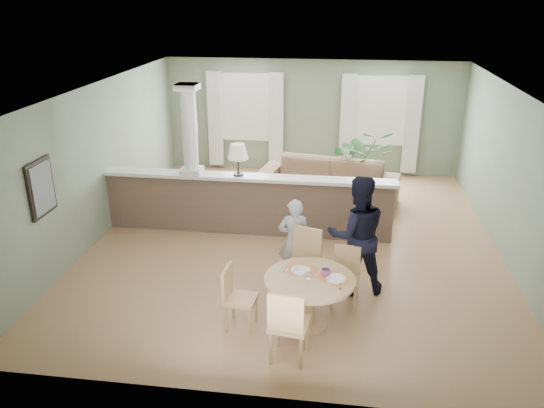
# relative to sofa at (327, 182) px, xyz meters

# --- Properties ---
(ground) EXTENTS (8.00, 8.00, 0.00)m
(ground) POSITION_rel_sofa_xyz_m (-0.48, -1.99, -0.42)
(ground) COLOR tan
(ground) RESTS_ON ground
(room_shell) EXTENTS (7.02, 8.02, 2.71)m
(room_shell) POSITION_rel_sofa_xyz_m (-0.51, -1.37, 1.39)
(room_shell) COLOR gray
(room_shell) RESTS_ON ground
(pony_wall) EXTENTS (5.32, 0.38, 2.70)m
(pony_wall) POSITION_rel_sofa_xyz_m (-1.47, -1.79, 0.28)
(pony_wall) COLOR brown
(pony_wall) RESTS_ON ground
(sofa) EXTENTS (3.06, 1.63, 0.85)m
(sofa) POSITION_rel_sofa_xyz_m (0.00, 0.00, 0.00)
(sofa) COLOR #855F48
(sofa) RESTS_ON ground
(houseplant) EXTENTS (1.52, 1.38, 1.48)m
(houseplant) POSITION_rel_sofa_xyz_m (0.70, 0.59, 0.32)
(houseplant) COLOR #296327
(houseplant) RESTS_ON ground
(dining_table) EXTENTS (1.18, 1.18, 0.81)m
(dining_table) POSITION_rel_sofa_xyz_m (-0.05, -4.57, 0.14)
(dining_table) COLOR tan
(dining_table) RESTS_ON ground
(chair_far_boy) EXTENTS (0.58, 0.58, 1.02)m
(chair_far_boy) POSITION_rel_sofa_xyz_m (-0.19, -3.80, 0.14)
(chair_far_boy) COLOR tan
(chair_far_boy) RESTS_ON ground
(chair_far_man) EXTENTS (0.42, 0.42, 0.86)m
(chair_far_man) POSITION_rel_sofa_xyz_m (0.41, -3.95, 0.05)
(chair_far_man) COLOR tan
(chair_far_man) RESTS_ON ground
(chair_near) EXTENTS (0.50, 0.50, 0.99)m
(chair_near) POSITION_rel_sofa_xyz_m (-0.26, -5.36, 0.12)
(chair_near) COLOR tan
(chair_near) RESTS_ON ground
(chair_side) EXTENTS (0.43, 0.43, 0.87)m
(chair_side) POSITION_rel_sofa_xyz_m (-1.01, -4.73, 0.06)
(chair_side) COLOR tan
(chair_side) RESTS_ON ground
(child_person) EXTENTS (0.52, 0.38, 1.33)m
(child_person) POSITION_rel_sofa_xyz_m (-0.38, -3.39, 0.24)
(child_person) COLOR #9E9EA3
(child_person) RESTS_ON ground
(man_person) EXTENTS (0.99, 0.84, 1.79)m
(man_person) POSITION_rel_sofa_xyz_m (0.54, -3.57, 0.47)
(man_person) COLOR black
(man_person) RESTS_ON ground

